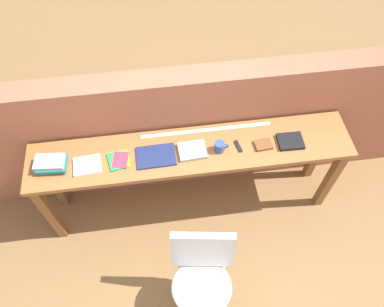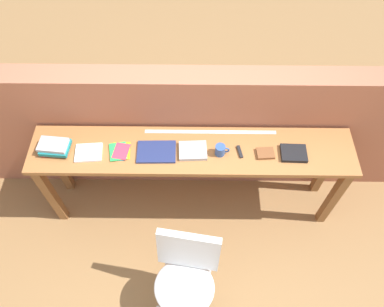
{
  "view_description": "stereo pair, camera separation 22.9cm",
  "coord_description": "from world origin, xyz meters",
  "px_view_note": "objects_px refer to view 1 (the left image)",
  "views": [
    {
      "loc": [
        -0.21,
        -1.31,
        3.23
      ],
      "look_at": [
        0.0,
        0.25,
        0.9
      ],
      "focal_mm": 35.0,
      "sensor_mm": 36.0,
      "label": 1
    },
    {
      "loc": [
        0.02,
        -1.33,
        3.23
      ],
      "look_at": [
        0.0,
        0.25,
        0.9
      ],
      "focal_mm": 35.0,
      "sensor_mm": 36.0,
      "label": 2
    }
  ],
  "objects_px": {
    "magazine_cycling": "(87,165)",
    "multitool_folded": "(238,146)",
    "chair_white_moulded": "(202,274)",
    "book_open_centre": "(156,156)",
    "book_stack_leftmost": "(51,164)",
    "mug": "(220,147)",
    "leather_journal_brown": "(263,145)",
    "pamphlet_pile_colourful": "(119,160)",
    "book_repair_rightmost": "(290,141)"
  },
  "relations": [
    {
      "from": "book_open_centre",
      "to": "mug",
      "type": "relative_size",
      "value": 2.66
    },
    {
      "from": "magazine_cycling",
      "to": "mug",
      "type": "distance_m",
      "value": 1.0
    },
    {
      "from": "magazine_cycling",
      "to": "mug",
      "type": "height_order",
      "value": "mug"
    },
    {
      "from": "book_stack_leftmost",
      "to": "magazine_cycling",
      "type": "height_order",
      "value": "book_stack_leftmost"
    },
    {
      "from": "pamphlet_pile_colourful",
      "to": "mug",
      "type": "distance_m",
      "value": 0.77
    },
    {
      "from": "chair_white_moulded",
      "to": "book_open_centre",
      "type": "bearing_deg",
      "value": 106.03
    },
    {
      "from": "book_open_centre",
      "to": "book_repair_rightmost",
      "type": "bearing_deg",
      "value": -1.41
    },
    {
      "from": "pamphlet_pile_colourful",
      "to": "book_repair_rightmost",
      "type": "relative_size",
      "value": 0.96
    },
    {
      "from": "book_open_centre",
      "to": "leather_journal_brown",
      "type": "bearing_deg",
      "value": -1.58
    },
    {
      "from": "multitool_folded",
      "to": "book_repair_rightmost",
      "type": "bearing_deg",
      "value": -1.96
    },
    {
      "from": "pamphlet_pile_colourful",
      "to": "mug",
      "type": "height_order",
      "value": "mug"
    },
    {
      "from": "magazine_cycling",
      "to": "pamphlet_pile_colourful",
      "type": "distance_m",
      "value": 0.23
    },
    {
      "from": "multitool_folded",
      "to": "leather_journal_brown",
      "type": "bearing_deg",
      "value": -4.53
    },
    {
      "from": "pamphlet_pile_colourful",
      "to": "book_repair_rightmost",
      "type": "distance_m",
      "value": 1.32
    },
    {
      "from": "magazine_cycling",
      "to": "leather_journal_brown",
      "type": "xyz_separation_m",
      "value": [
        1.34,
        0.01,
        0.0
      ]
    },
    {
      "from": "pamphlet_pile_colourful",
      "to": "book_repair_rightmost",
      "type": "xyz_separation_m",
      "value": [
        1.32,
        -0.01,
        0.01
      ]
    },
    {
      "from": "leather_journal_brown",
      "to": "book_repair_rightmost",
      "type": "bearing_deg",
      "value": -3.91
    },
    {
      "from": "book_stack_leftmost",
      "to": "leather_journal_brown",
      "type": "height_order",
      "value": "book_stack_leftmost"
    },
    {
      "from": "book_repair_rightmost",
      "to": "leather_journal_brown",
      "type": "bearing_deg",
      "value": -178.09
    },
    {
      "from": "book_open_centre",
      "to": "book_repair_rightmost",
      "type": "height_order",
      "value": "book_repair_rightmost"
    },
    {
      "from": "leather_journal_brown",
      "to": "book_repair_rightmost",
      "type": "relative_size",
      "value": 0.67
    },
    {
      "from": "chair_white_moulded",
      "to": "book_stack_leftmost",
      "type": "xyz_separation_m",
      "value": [
        -1.0,
        0.83,
        0.4
      ]
    },
    {
      "from": "magazine_cycling",
      "to": "book_open_centre",
      "type": "height_order",
      "value": "magazine_cycling"
    },
    {
      "from": "book_stack_leftmost",
      "to": "chair_white_moulded",
      "type": "bearing_deg",
      "value": -39.66
    },
    {
      "from": "book_open_centre",
      "to": "leather_journal_brown",
      "type": "relative_size",
      "value": 2.25
    },
    {
      "from": "chair_white_moulded",
      "to": "multitool_folded",
      "type": "height_order",
      "value": "multitool_folded"
    },
    {
      "from": "book_stack_leftmost",
      "to": "book_open_centre",
      "type": "relative_size",
      "value": 0.8
    },
    {
      "from": "magazine_cycling",
      "to": "leather_journal_brown",
      "type": "bearing_deg",
      "value": -4.28
    },
    {
      "from": "chair_white_moulded",
      "to": "magazine_cycling",
      "type": "height_order",
      "value": "magazine_cycling"
    },
    {
      "from": "book_stack_leftmost",
      "to": "book_open_centre",
      "type": "distance_m",
      "value": 0.77
    },
    {
      "from": "magazine_cycling",
      "to": "book_open_centre",
      "type": "relative_size",
      "value": 0.68
    },
    {
      "from": "pamphlet_pile_colourful",
      "to": "mug",
      "type": "xyz_separation_m",
      "value": [
        0.76,
        -0.01,
        0.04
      ]
    },
    {
      "from": "pamphlet_pile_colourful",
      "to": "book_open_centre",
      "type": "xyz_separation_m",
      "value": [
        0.28,
        -0.0,
        0.0
      ]
    },
    {
      "from": "chair_white_moulded",
      "to": "leather_journal_brown",
      "type": "bearing_deg",
      "value": 53.9
    },
    {
      "from": "multitool_folded",
      "to": "pamphlet_pile_colourful",
      "type": "bearing_deg",
      "value": -179.75
    },
    {
      "from": "magazine_cycling",
      "to": "multitool_folded",
      "type": "height_order",
      "value": "magazine_cycling"
    },
    {
      "from": "leather_journal_brown",
      "to": "book_repair_rightmost",
      "type": "distance_m",
      "value": 0.21
    },
    {
      "from": "chair_white_moulded",
      "to": "book_repair_rightmost",
      "type": "distance_m",
      "value": 1.2
    },
    {
      "from": "mug",
      "to": "multitool_folded",
      "type": "distance_m",
      "value": 0.15
    },
    {
      "from": "book_open_centre",
      "to": "mug",
      "type": "bearing_deg",
      "value": -1.52
    },
    {
      "from": "chair_white_moulded",
      "to": "leather_journal_brown",
      "type": "xyz_separation_m",
      "value": [
        0.59,
        0.81,
        0.37
      ]
    },
    {
      "from": "chair_white_moulded",
      "to": "magazine_cycling",
      "type": "relative_size",
      "value": 4.47
    },
    {
      "from": "chair_white_moulded",
      "to": "multitool_folded",
      "type": "distance_m",
      "value": 0.98
    },
    {
      "from": "pamphlet_pile_colourful",
      "to": "mug",
      "type": "bearing_deg",
      "value": -0.57
    },
    {
      "from": "book_open_centre",
      "to": "multitool_folded",
      "type": "relative_size",
      "value": 2.66
    },
    {
      "from": "chair_white_moulded",
      "to": "pamphlet_pile_colourful",
      "type": "relative_size",
      "value": 4.78
    },
    {
      "from": "book_open_centre",
      "to": "multitool_folded",
      "type": "bearing_deg",
      "value": -0.37
    },
    {
      "from": "book_open_centre",
      "to": "multitool_folded",
      "type": "height_order",
      "value": "same"
    },
    {
      "from": "pamphlet_pile_colourful",
      "to": "multitool_folded",
      "type": "xyz_separation_m",
      "value": [
        0.91,
        0.0,
        0.0
      ]
    },
    {
      "from": "book_stack_leftmost",
      "to": "pamphlet_pile_colourful",
      "type": "distance_m",
      "value": 0.49
    }
  ]
}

